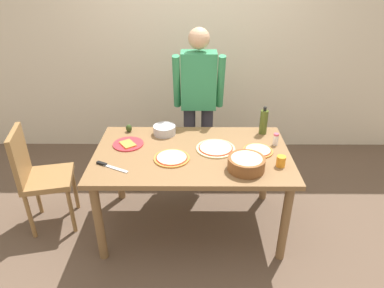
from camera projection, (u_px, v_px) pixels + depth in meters
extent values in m
plane|color=brown|center=(192.00, 224.00, 3.18)|extent=(8.00, 8.00, 0.00)
cube|color=beige|center=(193.00, 43.00, 3.98)|extent=(5.60, 0.10, 2.60)
cube|color=brown|center=(192.00, 154.00, 2.83)|extent=(1.60, 0.96, 0.04)
cylinder|color=brown|center=(99.00, 222.00, 2.66)|extent=(0.07, 0.07, 0.72)
cylinder|color=brown|center=(285.00, 223.00, 2.66)|extent=(0.07, 0.07, 0.72)
cylinder|color=brown|center=(119.00, 167.00, 3.37)|extent=(0.07, 0.07, 0.72)
cylinder|color=brown|center=(266.00, 168.00, 3.36)|extent=(0.07, 0.07, 0.72)
cylinder|color=#2D2D38|center=(190.00, 144.00, 3.65)|extent=(0.12, 0.12, 0.85)
cylinder|color=#2D2D38|center=(207.00, 144.00, 3.65)|extent=(0.12, 0.12, 0.85)
cube|color=#338C59|center=(199.00, 80.00, 3.32)|extent=(0.34, 0.20, 0.55)
cylinder|color=#338C59|center=(177.00, 82.00, 3.28)|extent=(0.07, 0.21, 0.55)
cylinder|color=#338C59|center=(221.00, 82.00, 3.27)|extent=(0.07, 0.21, 0.55)
sphere|color=tan|center=(199.00, 38.00, 3.13)|extent=(0.20, 0.20, 0.20)
cube|color=olive|center=(48.00, 179.00, 2.99)|extent=(0.48, 0.48, 0.05)
cube|color=olive|center=(19.00, 156.00, 2.84)|extent=(0.12, 0.38, 0.45)
cylinder|color=olive|center=(72.00, 211.00, 2.99)|extent=(0.04, 0.04, 0.45)
cylinder|color=olive|center=(75.00, 189.00, 3.29)|extent=(0.04, 0.04, 0.45)
cylinder|color=olive|center=(30.00, 216.00, 2.93)|extent=(0.04, 0.04, 0.45)
cylinder|color=olive|center=(37.00, 193.00, 3.22)|extent=(0.04, 0.04, 0.45)
cylinder|color=beige|center=(216.00, 149.00, 2.87)|extent=(0.32, 0.32, 0.01)
cylinder|color=#B22D1E|center=(216.00, 148.00, 2.86)|extent=(0.29, 0.29, 0.00)
cylinder|color=beige|center=(216.00, 147.00, 2.86)|extent=(0.27, 0.27, 0.00)
cylinder|color=#C67A33|center=(172.00, 158.00, 2.73)|extent=(0.29, 0.29, 0.01)
cylinder|color=#B22D1E|center=(172.00, 157.00, 2.72)|extent=(0.25, 0.25, 0.00)
cylinder|color=beige|center=(172.00, 157.00, 2.72)|extent=(0.23, 0.23, 0.00)
cylinder|color=#C67A33|center=(258.00, 151.00, 2.83)|extent=(0.25, 0.25, 0.01)
cylinder|color=#B22D1E|center=(258.00, 150.00, 2.83)|extent=(0.22, 0.22, 0.00)
cylinder|color=beige|center=(258.00, 150.00, 2.83)|extent=(0.20, 0.20, 0.00)
cylinder|color=red|center=(128.00, 144.00, 2.94)|extent=(0.26, 0.26, 0.01)
cube|color=#CC8438|center=(128.00, 144.00, 2.91)|extent=(0.16, 0.17, 0.01)
cylinder|color=brown|center=(246.00, 164.00, 2.57)|extent=(0.28, 0.28, 0.10)
ellipsoid|color=beige|center=(247.00, 159.00, 2.55)|extent=(0.25, 0.25, 0.05)
cylinder|color=#B7B7BC|center=(164.00, 130.00, 3.10)|extent=(0.20, 0.20, 0.08)
cylinder|color=#47561E|center=(264.00, 122.00, 3.08)|extent=(0.07, 0.07, 0.22)
cylinder|color=black|center=(265.00, 109.00, 3.02)|extent=(0.03, 0.03, 0.04)
cylinder|color=orange|center=(281.00, 161.00, 2.62)|extent=(0.07, 0.07, 0.08)
cylinder|color=white|center=(276.00, 140.00, 2.92)|extent=(0.04, 0.04, 0.09)
cylinder|color=#D84C66|center=(276.00, 134.00, 2.89)|extent=(0.04, 0.04, 0.02)
cube|color=silver|center=(116.00, 169.00, 2.60)|extent=(0.21, 0.12, 0.01)
cube|color=black|center=(102.00, 164.00, 2.65)|extent=(0.09, 0.06, 0.02)
ellipsoid|color=#2D4219|center=(129.00, 128.00, 3.14)|extent=(0.06, 0.06, 0.07)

